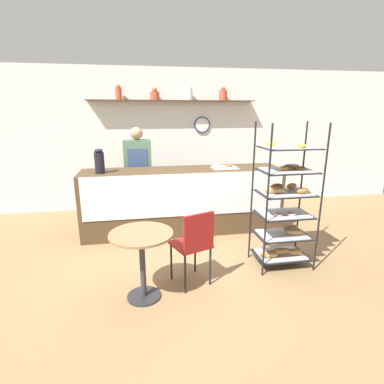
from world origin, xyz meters
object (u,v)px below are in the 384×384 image
cafe_chair (194,241)px  donut_tray_counter (223,167)px  cafe_table (142,250)px  coffee_carafe (99,161)px  person_worker (138,171)px  pastry_rack (284,207)px

cafe_chair → donut_tray_counter: donut_tray_counter is taller
cafe_table → coffee_carafe: coffee_carafe is taller
cafe_chair → person_worker: bearing=-96.3°
coffee_carafe → person_worker: bearing=50.6°
person_worker → coffee_carafe: person_worker is taller
pastry_rack → coffee_carafe: pastry_rack is taller
pastry_rack → cafe_chair: pastry_rack is taller
coffee_carafe → donut_tray_counter: coffee_carafe is taller
cafe_table → donut_tray_counter: donut_tray_counter is taller
pastry_rack → cafe_table: bearing=-166.4°
person_worker → cafe_table: (0.01, -2.34, -0.35)m
person_worker → pastry_rack: bearing=-47.6°
pastry_rack → person_worker: (-1.75, 1.92, 0.13)m
pastry_rack → cafe_table: size_ratio=2.44×
person_worker → donut_tray_counter: bearing=-23.5°
pastry_rack → donut_tray_counter: pastry_rack is taller
pastry_rack → cafe_chair: (-1.18, -0.30, -0.23)m
pastry_rack → person_worker: 2.61m
cafe_table → coffee_carafe: 1.88m
donut_tray_counter → cafe_table: bearing=-127.1°
cafe_table → donut_tray_counter: (1.33, 1.76, 0.49)m
person_worker → coffee_carafe: bearing=-129.4°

